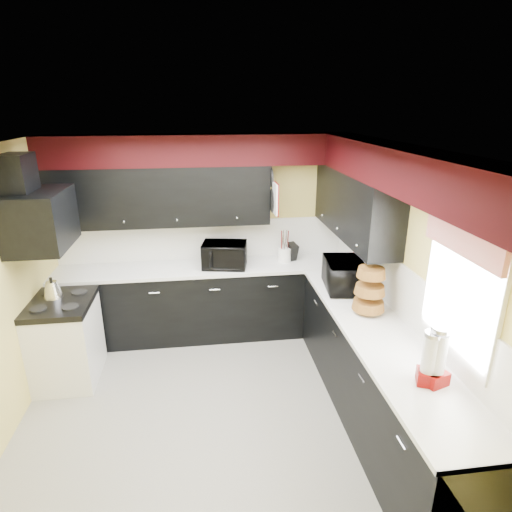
{
  "coord_description": "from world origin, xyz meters",
  "views": [
    {
      "loc": [
        -0.03,
        -3.45,
        2.82
      ],
      "look_at": [
        0.55,
        0.85,
        1.27
      ],
      "focal_mm": 30.0,
      "sensor_mm": 36.0,
      "label": 1
    }
  ],
  "objects_px": {
    "utensil_crock": "(284,255)",
    "knife_block": "(292,252)",
    "microwave": "(344,275)",
    "toaster_oven": "(225,255)",
    "kettle": "(52,289)"
  },
  "relations": [
    {
      "from": "utensil_crock",
      "to": "knife_block",
      "type": "distance_m",
      "value": 0.11
    },
    {
      "from": "microwave",
      "to": "knife_block",
      "type": "height_order",
      "value": "microwave"
    },
    {
      "from": "microwave",
      "to": "utensil_crock",
      "type": "distance_m",
      "value": 1.02
    },
    {
      "from": "toaster_oven",
      "to": "knife_block",
      "type": "distance_m",
      "value": 0.87
    },
    {
      "from": "kettle",
      "to": "toaster_oven",
      "type": "bearing_deg",
      "value": 17.9
    },
    {
      "from": "utensil_crock",
      "to": "knife_block",
      "type": "height_order",
      "value": "knife_block"
    },
    {
      "from": "utensil_crock",
      "to": "knife_block",
      "type": "bearing_deg",
      "value": 17.37
    },
    {
      "from": "utensil_crock",
      "to": "microwave",
      "type": "bearing_deg",
      "value": -62.81
    },
    {
      "from": "knife_block",
      "to": "kettle",
      "type": "bearing_deg",
      "value": 173.27
    },
    {
      "from": "utensil_crock",
      "to": "kettle",
      "type": "height_order",
      "value": "utensil_crock"
    },
    {
      "from": "toaster_oven",
      "to": "microwave",
      "type": "bearing_deg",
      "value": -23.1
    },
    {
      "from": "toaster_oven",
      "to": "utensil_crock",
      "type": "relative_size",
      "value": 3.01
    },
    {
      "from": "utensil_crock",
      "to": "kettle",
      "type": "distance_m",
      "value": 2.68
    },
    {
      "from": "toaster_oven",
      "to": "utensil_crock",
      "type": "distance_m",
      "value": 0.77
    },
    {
      "from": "toaster_oven",
      "to": "kettle",
      "type": "xyz_separation_m",
      "value": [
        -1.83,
        -0.59,
        -0.08
      ]
    }
  ]
}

